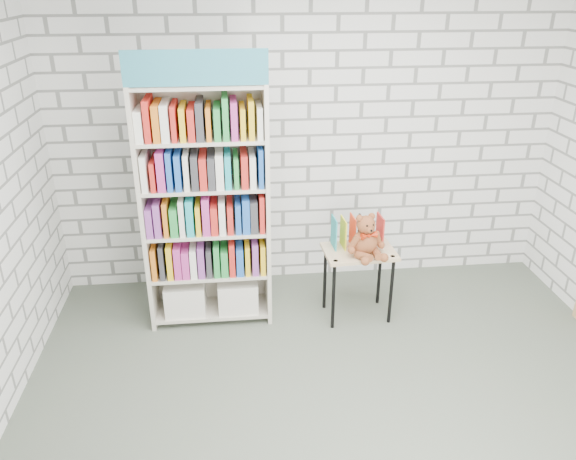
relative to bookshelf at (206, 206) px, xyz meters
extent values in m
plane|color=#4E5749|center=(0.91, -1.36, -1.02)|extent=(4.50, 4.50, 0.00)
cube|color=silver|center=(0.91, 0.64, 0.38)|extent=(4.50, 0.02, 2.80)
cube|color=beige|center=(-0.48, -0.01, -0.02)|extent=(0.03, 0.39, 2.00)
cube|color=beige|center=(0.48, -0.01, -0.02)|extent=(0.03, 0.39, 2.00)
cube|color=beige|center=(0.00, 0.18, -0.02)|extent=(1.00, 0.02, 2.00)
cube|color=teal|center=(0.00, -0.19, 1.10)|extent=(1.00, 0.02, 0.24)
cube|color=beige|center=(0.00, -0.01, -0.96)|extent=(0.93, 0.37, 0.03)
cube|color=beige|center=(0.00, -0.01, -0.58)|extent=(0.93, 0.37, 0.03)
cube|color=beige|center=(0.00, -0.01, -0.20)|extent=(0.93, 0.37, 0.03)
cube|color=beige|center=(0.00, -0.01, 0.18)|extent=(0.93, 0.37, 0.03)
cube|color=beige|center=(0.00, -0.01, 0.56)|extent=(0.93, 0.37, 0.03)
cube|color=beige|center=(0.00, -0.01, 0.96)|extent=(0.93, 0.37, 0.03)
cube|color=silver|center=(-0.22, -0.01, -0.81)|extent=(0.33, 0.33, 0.27)
cube|color=silver|center=(0.22, -0.01, -0.81)|extent=(0.33, 0.33, 0.27)
cube|color=#333338|center=(0.00, -0.02, -0.43)|extent=(0.93, 0.33, 0.27)
cube|color=red|center=(0.00, -0.02, -0.05)|extent=(0.93, 0.33, 0.27)
cube|color=yellow|center=(0.00, -0.02, 0.32)|extent=(0.93, 0.33, 0.27)
cube|color=blue|center=(0.00, -0.02, 0.70)|extent=(0.93, 0.33, 0.27)
cube|color=tan|center=(1.24, -0.13, -0.41)|extent=(0.61, 0.44, 0.03)
cylinder|color=black|center=(1.00, -0.30, -0.72)|extent=(0.03, 0.03, 0.60)
cylinder|color=black|center=(0.98, 0.01, -0.72)|extent=(0.03, 0.03, 0.60)
cylinder|color=black|center=(1.49, -0.27, -0.72)|extent=(0.03, 0.03, 0.60)
cylinder|color=black|center=(1.47, 0.04, -0.72)|extent=(0.03, 0.03, 0.60)
cylinder|color=black|center=(1.01, -0.29, -0.40)|extent=(0.04, 0.04, 0.01)
cylinder|color=black|center=(1.48, -0.26, -0.40)|extent=(0.04, 0.04, 0.01)
cube|color=teal|center=(1.03, -0.05, -0.27)|extent=(0.02, 0.18, 0.24)
cube|color=yellow|center=(1.11, -0.04, -0.27)|extent=(0.02, 0.18, 0.24)
cube|color=#F73D1A|center=(1.19, -0.04, -0.27)|extent=(0.02, 0.18, 0.24)
cube|color=black|center=(1.27, -0.03, -0.27)|extent=(0.02, 0.18, 0.24)
cube|color=white|center=(1.35, -0.03, -0.27)|extent=(0.02, 0.18, 0.24)
cube|color=red|center=(1.43, -0.02, -0.27)|extent=(0.02, 0.18, 0.24)
ellipsoid|color=brown|center=(1.26, -0.20, -0.29)|extent=(0.21, 0.18, 0.21)
sphere|color=brown|center=(1.26, -0.21, -0.13)|extent=(0.15, 0.15, 0.15)
sphere|color=brown|center=(1.20, -0.21, -0.07)|extent=(0.06, 0.06, 0.06)
sphere|color=brown|center=(1.31, -0.18, -0.07)|extent=(0.06, 0.06, 0.06)
sphere|color=brown|center=(1.28, -0.26, -0.15)|extent=(0.06, 0.06, 0.06)
sphere|color=black|center=(1.25, -0.27, -0.11)|extent=(0.02, 0.02, 0.02)
sphere|color=black|center=(1.30, -0.26, -0.11)|extent=(0.02, 0.02, 0.02)
sphere|color=black|center=(1.28, -0.29, -0.15)|extent=(0.02, 0.02, 0.02)
cylinder|color=brown|center=(1.16, -0.25, -0.26)|extent=(0.11, 0.08, 0.15)
cylinder|color=brown|center=(1.37, -0.19, -0.26)|extent=(0.11, 0.10, 0.15)
sphere|color=brown|center=(1.14, -0.27, -0.32)|extent=(0.06, 0.06, 0.06)
sphere|color=brown|center=(1.40, -0.20, -0.32)|extent=(0.06, 0.06, 0.06)
cylinder|color=brown|center=(1.23, -0.32, -0.36)|extent=(0.14, 0.17, 0.08)
cylinder|color=brown|center=(1.34, -0.29, -0.36)|extent=(0.07, 0.16, 0.08)
sphere|color=brown|center=(1.22, -0.39, -0.36)|extent=(0.07, 0.07, 0.07)
sphere|color=brown|center=(1.39, -0.35, -0.36)|extent=(0.07, 0.07, 0.07)
cone|color=#B8260B|center=(1.24, -0.27, -0.20)|extent=(0.07, 0.07, 0.06)
cone|color=#B8260B|center=(1.31, -0.25, -0.20)|extent=(0.07, 0.07, 0.06)
sphere|color=#B8260B|center=(1.28, -0.26, -0.20)|extent=(0.03, 0.03, 0.03)
camera|label=1|loc=(0.21, -4.19, 1.69)|focal=35.00mm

